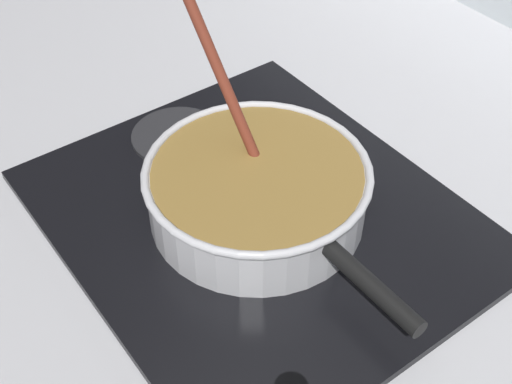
{
  "coord_description": "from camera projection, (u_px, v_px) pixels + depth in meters",
  "views": [
    {
      "loc": [
        0.52,
        -0.28,
        0.66
      ],
      "look_at": [
        -0.0,
        0.11,
        0.05
      ],
      "focal_mm": 48.7,
      "sensor_mm": 36.0,
      "label": 1
    }
  ],
  "objects": [
    {
      "name": "ground",
      "position": [
        189.0,
        267.0,
        0.89
      ],
      "size": [
        2.4,
        1.6,
        0.04
      ],
      "primitive_type": "cube",
      "color": "#B7B7BC"
    },
    {
      "name": "hob_plate",
      "position": [
        256.0,
        216.0,
        0.92
      ],
      "size": [
        0.56,
        0.48,
        0.01
      ],
      "primitive_type": "cube",
      "color": "black",
      "rests_on": "ground"
    },
    {
      "name": "burner_ring",
      "position": [
        256.0,
        210.0,
        0.91
      ],
      "size": [
        0.19,
        0.19,
        0.01
      ],
      "primitive_type": "torus",
      "color": "#592D0C",
      "rests_on": "hob_plate"
    },
    {
      "name": "spare_burner",
      "position": [
        177.0,
        136.0,
        1.03
      ],
      "size": [
        0.14,
        0.14,
        0.01
      ],
      "primitive_type": "cylinder",
      "color": "#262628",
      "rests_on": "hob_plate"
    },
    {
      "name": "cooking_pan",
      "position": [
        257.0,
        189.0,
        0.88
      ],
      "size": [
        0.43,
        0.29,
        0.26
      ],
      "color": "silver",
      "rests_on": "hob_plate"
    }
  ]
}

